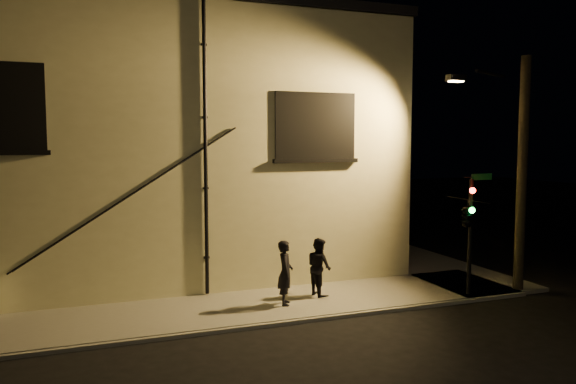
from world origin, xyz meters
name	(u,v)px	position (x,y,z in m)	size (l,w,h in m)	color
ground	(304,322)	(0.00, 0.00, 0.00)	(90.00, 90.00, 0.00)	black
sidewalk	(287,276)	(1.22, 4.39, 0.06)	(21.00, 16.00, 0.12)	slate
building	(139,145)	(-3.00, 8.99, 4.40)	(16.20, 12.23, 8.80)	beige
pedestrian_a	(285,273)	(-0.03, 1.22, 0.99)	(0.64, 0.42, 1.75)	black
pedestrian_b	(319,267)	(1.19, 1.74, 0.95)	(0.80, 0.63, 1.66)	black
traffic_signal	(467,214)	(5.10, 0.22, 2.46)	(1.19, 2.03, 3.48)	black
streetlamp_pole	(518,168)	(6.97, 0.35, 3.73)	(2.02, 1.39, 7.00)	black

